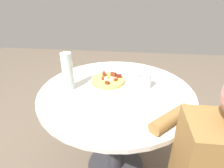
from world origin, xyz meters
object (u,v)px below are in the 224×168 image
at_px(fork, 104,68).
at_px(knife, 100,69).
at_px(water_glass, 146,81).
at_px(bread_plate, 125,113).
at_px(salt_shaker, 138,74).
at_px(dining_table, 116,112).
at_px(water_bottle, 68,72).
at_px(breakfast_pizza, 108,80).
at_px(pizza_plate, 108,83).

height_order(fork, knife, same).
bearing_deg(water_glass, bread_plate, -111.84).
xyz_separation_m(bread_plate, water_glass, (0.13, 0.31, 0.05)).
bearing_deg(knife, water_glass, -164.96).
xyz_separation_m(knife, water_glass, (0.36, -0.26, 0.05)).
bearing_deg(fork, salt_shaker, -153.73).
bearing_deg(salt_shaker, dining_table, -125.39).
xyz_separation_m(fork, water_bottle, (-0.18, -0.35, 0.12)).
distance_m(breakfast_pizza, salt_shaker, 0.24).
distance_m(breakfast_pizza, knife, 0.25).
bearing_deg(pizza_plate, breakfast_pizza, 56.05).
height_order(pizza_plate, water_glass, water_glass).
bearing_deg(bread_plate, water_bottle, 147.93).
height_order(water_glass, salt_shaker, water_glass).
bearing_deg(bread_plate, water_glass, 68.16).
relative_size(dining_table, knife, 5.67).
bearing_deg(breakfast_pizza, bread_plate, -68.39).
height_order(breakfast_pizza, salt_shaker, breakfast_pizza).
bearing_deg(breakfast_pizza, fork, 105.02).
height_order(pizza_plate, bread_plate, pizza_plate).
relative_size(dining_table, salt_shaker, 19.57).
bearing_deg(pizza_plate, salt_shaker, 29.81).
bearing_deg(water_bottle, pizza_plate, 21.81).
bearing_deg(breakfast_pizza, dining_table, -53.07).
distance_m(bread_plate, fork, 0.62).
height_order(pizza_plate, knife, pizza_plate).
bearing_deg(knife, salt_shaker, -148.02).
relative_size(fork, water_bottle, 0.72).
distance_m(breakfast_pizza, fork, 0.26).
distance_m(fork, water_glass, 0.43).
distance_m(dining_table, pizza_plate, 0.21).
bearing_deg(bread_plate, salt_shaker, 80.52).
bearing_deg(pizza_plate, knife, 112.35).
relative_size(dining_table, water_bottle, 4.09).
xyz_separation_m(pizza_plate, bread_plate, (0.14, -0.34, -0.00)).
bearing_deg(salt_shaker, pizza_plate, -150.19).
bearing_deg(pizza_plate, bread_plate, -68.13).
relative_size(pizza_plate, breakfast_pizza, 1.20).
height_order(breakfast_pizza, water_glass, water_glass).
xyz_separation_m(dining_table, bread_plate, (0.07, -0.26, 0.18)).
distance_m(fork, knife, 0.04).
distance_m(dining_table, knife, 0.40).
relative_size(bread_plate, water_bottle, 0.74).
bearing_deg(pizza_plate, fork, 104.68).
xyz_separation_m(pizza_plate, knife, (-0.09, 0.23, 0.00)).
xyz_separation_m(bread_plate, knife, (-0.23, 0.57, 0.00)).
height_order(dining_table, bread_plate, bread_plate).
distance_m(knife, salt_shaker, 0.33).
distance_m(breakfast_pizza, water_glass, 0.26).
xyz_separation_m(water_glass, water_bottle, (-0.51, -0.07, 0.07)).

